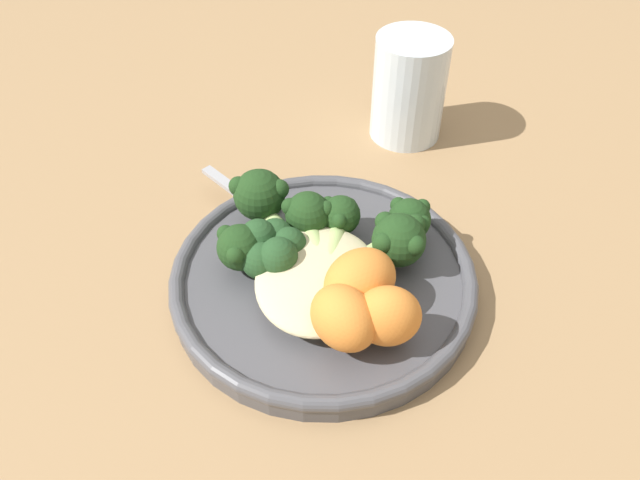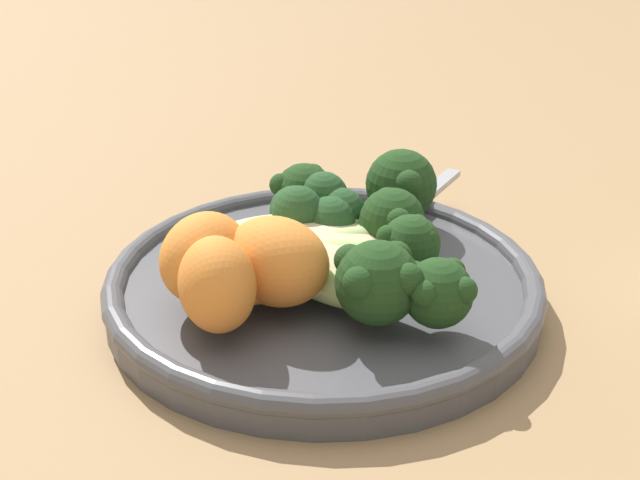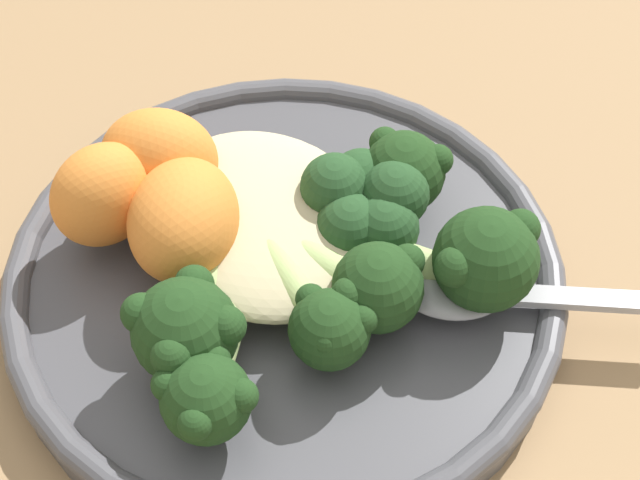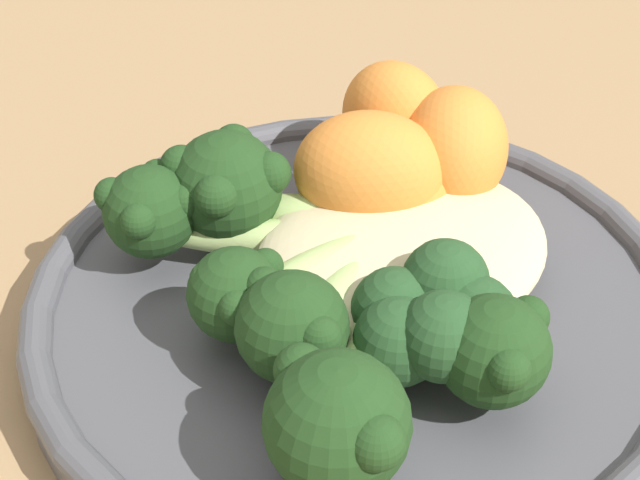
# 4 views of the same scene
# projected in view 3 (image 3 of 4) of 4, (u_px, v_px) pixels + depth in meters

# --- Properties ---
(ground_plane) EXTENTS (4.00, 4.00, 0.00)m
(ground_plane) POSITION_uv_depth(u_px,v_px,m) (245.00, 299.00, 0.46)
(ground_plane) COLOR #9E7A51
(plate) EXTENTS (0.23, 0.23, 0.02)m
(plate) POSITION_uv_depth(u_px,v_px,m) (285.00, 282.00, 0.45)
(plate) COLOR #4C4C51
(plate) RESTS_ON ground_plane
(quinoa_mound) EXTENTS (0.11, 0.09, 0.02)m
(quinoa_mound) POSITION_uv_depth(u_px,v_px,m) (262.00, 221.00, 0.44)
(quinoa_mound) COLOR beige
(quinoa_mound) RESTS_ON plate
(broccoli_stalk_0) EXTENTS (0.07, 0.08, 0.04)m
(broccoli_stalk_0) POSITION_uv_depth(u_px,v_px,m) (193.00, 317.00, 0.40)
(broccoli_stalk_0) COLOR #ADC675
(broccoli_stalk_0) RESTS_ON plate
(broccoli_stalk_1) EXTENTS (0.09, 0.09, 0.03)m
(broccoli_stalk_1) POSITION_uv_depth(u_px,v_px,m) (214.00, 368.00, 0.39)
(broccoli_stalk_1) COLOR #ADC675
(broccoli_stalk_1) RESTS_ON plate
(broccoli_stalk_2) EXTENTS (0.11, 0.03, 0.03)m
(broccoli_stalk_2) POSITION_uv_depth(u_px,v_px,m) (297.00, 288.00, 0.42)
(broccoli_stalk_2) COLOR #ADC675
(broccoli_stalk_2) RESTS_ON plate
(broccoli_stalk_3) EXTENTS (0.09, 0.05, 0.04)m
(broccoli_stalk_3) POSITION_uv_depth(u_px,v_px,m) (353.00, 277.00, 0.42)
(broccoli_stalk_3) COLOR #ADC675
(broccoli_stalk_3) RESTS_ON plate
(broccoli_stalk_4) EXTENTS (0.11, 0.10, 0.04)m
(broccoli_stalk_4) POSITION_uv_depth(u_px,v_px,m) (448.00, 255.00, 0.42)
(broccoli_stalk_4) COLOR #ADC675
(broccoli_stalk_4) RESTS_ON plate
(broccoli_stalk_5) EXTENTS (0.05, 0.09, 0.04)m
(broccoli_stalk_5) POSITION_uv_depth(u_px,v_px,m) (374.00, 182.00, 0.45)
(broccoli_stalk_5) COLOR #ADC675
(broccoli_stalk_5) RESTS_ON plate
(sweet_potato_chunk_0) EXTENTS (0.06, 0.05, 0.03)m
(sweet_potato_chunk_0) POSITION_uv_depth(u_px,v_px,m) (180.00, 208.00, 0.44)
(sweet_potato_chunk_0) COLOR orange
(sweet_potato_chunk_0) RESTS_ON plate
(sweet_potato_chunk_1) EXTENTS (0.06, 0.06, 0.05)m
(sweet_potato_chunk_1) POSITION_uv_depth(u_px,v_px,m) (159.00, 159.00, 0.45)
(sweet_potato_chunk_1) COLOR orange
(sweet_potato_chunk_1) RESTS_ON plate
(sweet_potato_chunk_2) EXTENTS (0.04, 0.05, 0.05)m
(sweet_potato_chunk_2) POSITION_uv_depth(u_px,v_px,m) (104.00, 195.00, 0.43)
(sweet_potato_chunk_2) COLOR orange
(sweet_potato_chunk_2) RESTS_ON plate
(sweet_potato_chunk_3) EXTENTS (0.07, 0.07, 0.04)m
(sweet_potato_chunk_3) POSITION_uv_depth(u_px,v_px,m) (184.00, 220.00, 0.43)
(sweet_potato_chunk_3) COLOR orange
(sweet_potato_chunk_3) RESTS_ON plate
(kale_tuft) EXTENTS (0.05, 0.05, 0.03)m
(kale_tuft) POSITION_uv_depth(u_px,v_px,m) (367.00, 206.00, 0.44)
(kale_tuft) COLOR #234723
(kale_tuft) RESTS_ON plate
(spoon) EXTENTS (0.09, 0.10, 0.01)m
(spoon) POSITION_uv_depth(u_px,v_px,m) (475.00, 290.00, 0.43)
(spoon) COLOR #A3A3A8
(spoon) RESTS_ON plate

